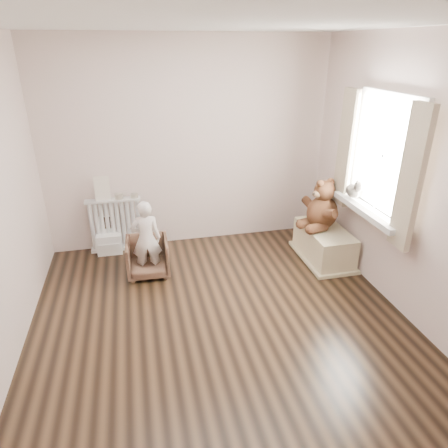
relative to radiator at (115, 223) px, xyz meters
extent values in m
cube|color=black|center=(0.98, -1.68, -0.39)|extent=(3.60, 3.60, 0.01)
cube|color=white|center=(0.98, -1.68, 2.21)|extent=(3.60, 3.60, 0.01)
cube|color=beige|center=(0.98, 0.12, 0.91)|extent=(3.60, 0.02, 2.60)
cube|color=beige|center=(0.98, -3.48, 0.91)|extent=(3.60, 0.02, 2.60)
cube|color=beige|center=(2.78, -1.68, 0.91)|extent=(0.02, 3.60, 2.60)
cube|color=white|center=(2.74, -1.38, 1.06)|extent=(0.03, 0.90, 1.10)
cube|color=silver|center=(2.65, -1.38, 0.48)|extent=(0.22, 1.10, 0.06)
cube|color=#B8A98C|center=(2.63, -1.95, 1.00)|extent=(0.06, 0.26, 1.30)
cube|color=#B8A98C|center=(2.63, -0.81, 1.00)|extent=(0.06, 0.26, 1.30)
cube|color=silver|center=(0.00, 0.00, 0.00)|extent=(0.68, 0.13, 0.71)
cube|color=beige|center=(-0.11, 0.00, 0.47)|extent=(0.18, 0.02, 0.30)
cylinder|color=#A59E8C|center=(0.08, 0.00, 0.35)|extent=(0.10, 0.10, 0.06)
cylinder|color=#A59E8C|center=(0.26, 0.00, 0.35)|extent=(0.09, 0.09, 0.05)
cube|color=silver|center=(-0.10, -0.03, -0.11)|extent=(0.31, 0.22, 0.48)
imported|color=brown|center=(0.36, -0.69, -0.17)|extent=(0.48, 0.50, 0.44)
imported|color=silver|center=(0.36, -0.74, 0.09)|extent=(0.34, 0.23, 0.91)
cube|color=beige|center=(2.50, -0.80, -0.19)|extent=(0.46, 0.86, 0.41)
camera|label=1|loc=(0.31, -4.82, 2.07)|focal=32.00mm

